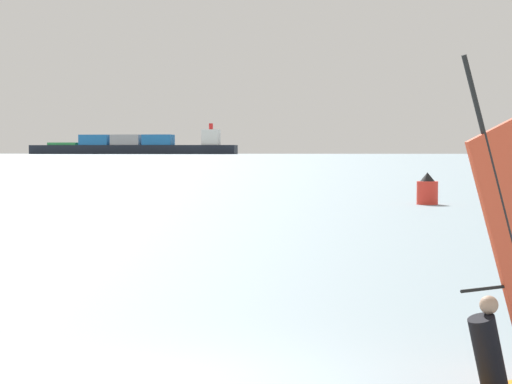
% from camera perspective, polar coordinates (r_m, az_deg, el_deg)
% --- Properties ---
extents(windsurfer, '(3.99, 1.28, 4.22)m').
position_cam_1_polar(windsurfer, '(11.19, 15.73, -7.58)').
color(windsurfer, orange).
rests_on(windsurfer, ground_plane).
extents(cargo_ship, '(197.22, 112.48, 30.34)m').
position_cam_1_polar(cargo_ship, '(907.87, -7.69, 2.91)').
color(cargo_ship, black).
rests_on(cargo_ship, ground_plane).
extents(channel_buoy, '(1.18, 1.18, 1.79)m').
position_cam_1_polar(channel_buoy, '(50.78, 10.80, 0.11)').
color(channel_buoy, red).
rests_on(channel_buoy, ground_plane).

